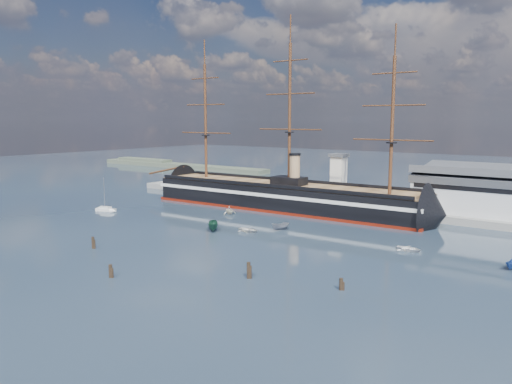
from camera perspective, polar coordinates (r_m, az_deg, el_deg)
The scene contains 16 objects.
ground at distance 133.69m, azimuth 1.63°, elevation -3.61°, with size 600.00×600.00×0.00m, color #1A2839.
quay at distance 159.64m, azimuth 12.04°, elevation -1.83°, with size 180.00×18.00×2.00m, color slate.
quay_tower at distance 158.59m, azimuth 9.40°, elevation 1.74°, with size 5.00×5.00×15.00m.
shoreline at distance 295.72m, azimuth -9.99°, elevation 3.12°, with size 120.00×10.00×4.00m.
warship at distance 155.18m, azimuth 2.62°, elevation -0.43°, with size 113.14×19.20×53.94m.
sailboat at distance 157.72m, azimuth -16.79°, elevation -1.88°, with size 6.73×3.42×10.34m.
motorboat_a at distance 125.11m, azimuth -4.90°, elevation -4.47°, with size 7.46×2.74×2.99m, color #1A4633.
motorboat_b at distance 123.55m, azimuth -0.86°, elevation -4.60°, with size 3.38×1.35×1.58m, color silver.
motorboat_c at distance 125.52m, azimuth 2.81°, elevation -4.40°, with size 5.93×2.17×2.37m, color slate.
motorboat_d at distance 146.99m, azimuth -3.05°, elevation -2.52°, with size 6.89×2.98×2.53m, color beige.
motorboat_e at distance 110.82m, azimuth 17.05°, elevation -6.49°, with size 3.28×1.31×1.53m, color white.
motorboat_f at distance 104.90m, azimuth 27.24°, elevation -7.89°, with size 5.40×1.98×2.16m, color navy.
piling_near_left at distance 113.73m, azimuth -18.10°, elevation -6.16°, with size 0.64×0.64×3.28m, color black.
piling_near_mid at distance 92.64m, azimuth -16.26°, elevation -9.37°, with size 0.64×0.64×3.08m, color black.
piling_near_right at distance 88.65m, azimuth -0.86°, elevation -9.84°, with size 0.64×0.64×3.62m, color black.
piling_far_right at distance 84.11m, azimuth 9.68°, elevation -10.98°, with size 0.64×0.64×2.69m, color black.
Camera 1 is at (74.99, -67.17, 27.63)m, focal length 35.00 mm.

